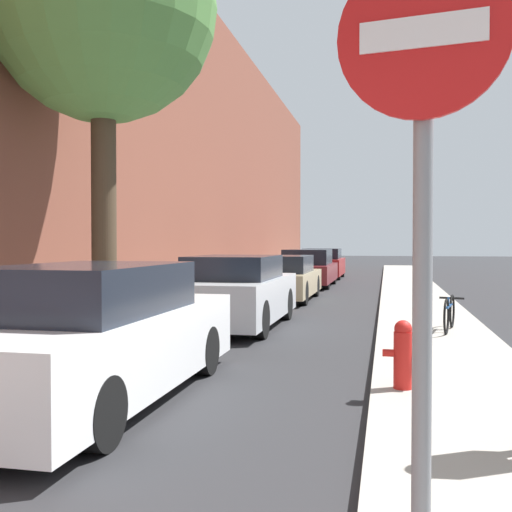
# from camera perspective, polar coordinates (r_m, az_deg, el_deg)

# --- Properties ---
(ground_plane) EXTENTS (120.00, 120.00, 0.00)m
(ground_plane) POSITION_cam_1_polar(r_m,az_deg,el_deg) (16.48, 5.00, -4.63)
(ground_plane) COLOR #28282B
(sidewalk_left) EXTENTS (2.00, 52.00, 0.12)m
(sidewalk_left) POSITION_cam_1_polar(r_m,az_deg,el_deg) (17.08, -4.72, -4.22)
(sidewalk_left) COLOR #9E998E
(sidewalk_left) RESTS_ON ground
(sidewalk_right) EXTENTS (2.00, 52.00, 0.12)m
(sidewalk_right) POSITION_cam_1_polar(r_m,az_deg,el_deg) (16.36, 15.16, -4.51)
(sidewalk_right) COLOR #9E998E
(sidewalk_right) RESTS_ON ground
(building_facade_left) EXTENTS (0.70, 52.00, 9.88)m
(building_facade_left) POSITION_cam_1_polar(r_m,az_deg,el_deg) (17.74, -9.02, 11.81)
(building_facade_left) COLOR brown
(building_facade_left) RESTS_ON ground
(parked_car_white) EXTENTS (1.71, 4.70, 1.47)m
(parked_car_white) POSITION_cam_1_polar(r_m,az_deg,el_deg) (6.72, -14.82, -7.36)
(parked_car_white) COLOR black
(parked_car_white) RESTS_ON ground
(parked_car_silver) EXTENTS (1.76, 4.39, 1.44)m
(parked_car_silver) POSITION_cam_1_polar(r_m,az_deg,el_deg) (12.10, -1.88, -3.47)
(parked_car_silver) COLOR black
(parked_car_silver) RESTS_ON ground
(parked_car_champagne) EXTENTS (1.83, 4.47, 1.32)m
(parked_car_champagne) POSITION_cam_1_polar(r_m,az_deg,el_deg) (17.74, 2.48, -2.15)
(parked_car_champagne) COLOR black
(parked_car_champagne) RESTS_ON ground
(parked_car_maroon) EXTENTS (1.88, 4.61, 1.43)m
(parked_car_maroon) POSITION_cam_1_polar(r_m,az_deg,el_deg) (23.30, 4.96, -1.21)
(parked_car_maroon) COLOR black
(parked_car_maroon) RESTS_ON ground
(parked_car_red) EXTENTS (1.86, 4.11, 1.41)m
(parked_car_red) POSITION_cam_1_polar(r_m,az_deg,el_deg) (28.64, 6.30, -0.76)
(parked_car_red) COLOR black
(parked_car_red) RESTS_ON ground
(street_tree_near) EXTENTS (3.67, 3.67, 7.19)m
(street_tree_near) POSITION_cam_1_polar(r_m,az_deg,el_deg) (10.72, -14.28, 21.62)
(street_tree_near) COLOR #423323
(street_tree_near) RESTS_ON sidewalk_left
(fire_hydrant) EXTENTS (0.44, 0.20, 0.74)m
(fire_hydrant) POSITION_cam_1_polar(r_m,az_deg,el_deg) (6.80, 13.72, -8.94)
(fire_hydrant) COLOR red
(fire_hydrant) RESTS_ON sidewalk_right
(traffic_sign_post) EXTENTS (0.72, 0.15, 2.86)m
(traffic_sign_post) POSITION_cam_1_polar(r_m,az_deg,el_deg) (2.22, 15.47, 9.27)
(traffic_sign_post) COLOR gray
(traffic_sign_post) RESTS_ON sidewalk_right
(bicycle) EXTENTS (0.47, 1.49, 0.62)m
(bicycle) POSITION_cam_1_polar(r_m,az_deg,el_deg) (11.35, 17.81, -5.16)
(bicycle) COLOR black
(bicycle) RESTS_ON sidewalk_right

